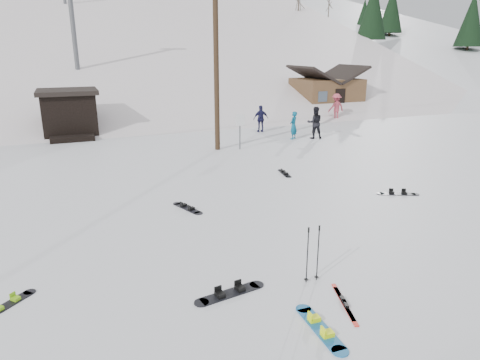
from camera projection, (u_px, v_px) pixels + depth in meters
name	position (u px, v px, depth m)	size (l,w,h in m)	color
ground	(341.00, 292.00, 9.29)	(200.00, 200.00, 0.00)	white
ski_slope	(113.00, 172.00, 61.59)	(60.00, 75.00, 45.00)	white
ridge_right	(354.00, 150.00, 70.41)	(34.00, 85.00, 36.00)	white
treeline_right	(383.00, 87.00, 59.37)	(20.00, 60.00, 10.00)	black
treeline_crest	(91.00, 75.00, 85.54)	(50.00, 6.00, 10.00)	black
utility_pole	(216.00, 57.00, 21.04)	(2.00, 0.26, 9.00)	#3A2819
trail_sign	(240.00, 125.00, 22.06)	(0.50, 0.09, 1.85)	#595B60
lift_hut	(69.00, 113.00, 25.67)	(3.40, 4.10, 2.75)	black
lift_tower_near	(71.00, 10.00, 32.15)	(2.20, 0.36, 8.00)	#595B60
cabin	(326.00, 94.00, 35.48)	(5.39, 4.40, 3.77)	brown
hero_snowboard	(320.00, 328.00, 8.04)	(0.35, 1.65, 0.12)	#1A6AAC
hero_skis	(344.00, 303.00, 8.84)	(0.54, 1.50, 0.08)	red
ski_poles	(313.00, 253.00, 9.53)	(0.37, 0.10, 1.34)	black
board_scatter_a	(230.00, 293.00, 9.20)	(1.66, 0.53, 0.12)	black
board_scatter_b	(187.00, 208.00, 14.11)	(0.70, 1.40, 0.10)	black
board_scatter_c	(7.00, 305.00, 8.78)	(1.03, 0.99, 0.09)	black
board_scatter_d	(398.00, 194.00, 15.49)	(1.41, 0.83, 0.11)	black
board_scatter_f	(285.00, 173.00, 18.05)	(0.40, 1.28, 0.09)	black
skier_teal	(293.00, 125.00, 24.75)	(0.59, 0.38, 1.61)	#0B5777
skier_dark	(315.00, 123.00, 24.89)	(0.90, 0.70, 1.86)	black
skier_pink	(336.00, 107.00, 31.23)	(1.25, 0.72, 1.94)	#B94151
skier_navy	(261.00, 119.00, 26.86)	(0.98, 0.41, 1.68)	#18183C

